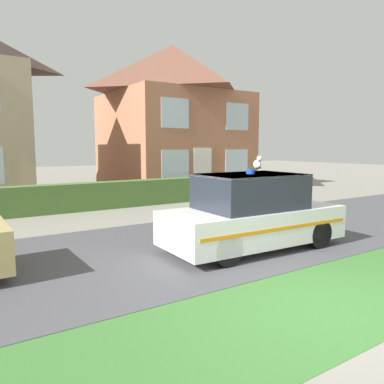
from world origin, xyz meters
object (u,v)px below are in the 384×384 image
(cat, at_px, (258,163))
(wheelie_bin, at_px, (252,191))
(house_right, at_px, (173,116))
(police_car, at_px, (252,214))

(cat, height_order, wheelie_bin, cat)
(cat, bearing_deg, house_right, 174.74)
(house_right, bearing_deg, cat, -112.51)
(cat, xyz_separation_m, wheelie_bin, (3.82, 4.34, -1.26))
(police_car, distance_m, house_right, 13.18)
(house_right, relative_size, wheelie_bin, 6.93)
(police_car, xyz_separation_m, wheelie_bin, (3.87, 4.27, -0.21))
(police_car, relative_size, house_right, 0.53)
(police_car, height_order, house_right, house_right)
(police_car, height_order, cat, cat)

